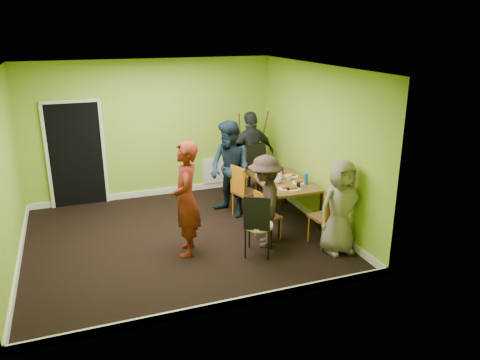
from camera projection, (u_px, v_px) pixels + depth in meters
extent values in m
plane|color=black|center=(181.00, 238.00, 7.90)|extent=(5.00, 5.00, 0.00)
cube|color=#92C231|center=(152.00, 130.00, 9.45)|extent=(5.00, 0.04, 2.80)
cube|color=#92C231|center=(221.00, 207.00, 5.45)|extent=(5.00, 0.04, 2.80)
cube|color=#92C231|center=(4.00, 174.00, 6.63)|extent=(0.04, 4.50, 2.80)
cube|color=#92C231|center=(316.00, 145.00, 8.27)|extent=(0.04, 4.50, 2.80)
cube|color=white|center=(173.00, 68.00, 7.01)|extent=(5.00, 4.50, 0.04)
cube|color=black|center=(76.00, 155.00, 9.05)|extent=(1.00, 0.05, 2.04)
cube|color=white|center=(215.00, 171.00, 10.17)|extent=(0.50, 0.04, 0.55)
cylinder|color=black|center=(280.00, 217.00, 7.82)|extent=(0.04, 0.04, 0.71)
cylinder|color=black|center=(321.00, 211.00, 8.07)|extent=(0.04, 0.04, 0.71)
cylinder|color=black|center=(249.00, 191.00, 9.04)|extent=(0.04, 0.04, 0.71)
cylinder|color=black|center=(286.00, 187.00, 9.30)|extent=(0.04, 0.04, 0.71)
cube|color=brown|center=(284.00, 181.00, 8.44)|extent=(0.90, 1.50, 0.04)
cylinder|color=orange|center=(233.00, 203.00, 8.78)|extent=(0.03, 0.03, 0.46)
cylinder|color=orange|center=(245.00, 209.00, 8.53)|extent=(0.03, 0.03, 0.46)
cylinder|color=orange|center=(247.00, 199.00, 8.99)|extent=(0.03, 0.03, 0.46)
cylinder|color=orange|center=(259.00, 204.00, 8.73)|extent=(0.03, 0.03, 0.46)
cube|color=brown|center=(246.00, 192.00, 8.69)|extent=(0.52, 0.52, 0.04)
cube|color=orange|center=(238.00, 180.00, 8.48)|extent=(0.15, 0.38, 0.51)
cylinder|color=orange|center=(255.00, 227.00, 7.84)|extent=(0.02, 0.02, 0.40)
cylinder|color=orange|center=(267.00, 233.00, 7.61)|extent=(0.02, 0.02, 0.40)
cylinder|color=orange|center=(269.00, 223.00, 8.00)|extent=(0.02, 0.02, 0.40)
cylinder|color=orange|center=(281.00, 228.00, 7.77)|extent=(0.02, 0.02, 0.40)
cube|color=brown|center=(268.00, 217.00, 7.74)|extent=(0.43, 0.43, 0.04)
cube|color=orange|center=(260.00, 206.00, 7.57)|extent=(0.12, 0.33, 0.44)
cylinder|color=orange|center=(263.00, 186.00, 9.66)|extent=(0.03, 0.03, 0.50)
cylinder|color=orange|center=(247.00, 189.00, 9.49)|extent=(0.03, 0.03, 0.50)
cylinder|color=orange|center=(273.00, 191.00, 9.33)|extent=(0.03, 0.03, 0.50)
cylinder|color=orange|center=(256.00, 194.00, 9.17)|extent=(0.03, 0.03, 0.50)
cube|color=brown|center=(260.00, 178.00, 9.33)|extent=(0.50, 0.50, 0.04)
cube|color=orange|center=(255.00, 161.00, 9.42)|extent=(0.43, 0.08, 0.56)
cylinder|color=orange|center=(322.00, 236.00, 7.41)|extent=(0.03, 0.03, 0.46)
cylinder|color=orange|center=(339.00, 232.00, 7.57)|extent=(0.03, 0.03, 0.46)
cylinder|color=orange|center=(309.00, 229.00, 7.69)|extent=(0.03, 0.03, 0.46)
cylinder|color=orange|center=(325.00, 224.00, 7.86)|extent=(0.03, 0.03, 0.46)
cube|color=brown|center=(324.00, 217.00, 7.56)|extent=(0.48, 0.48, 0.04)
cube|color=orange|center=(334.00, 205.00, 7.31)|extent=(0.39, 0.10, 0.51)
cylinder|color=black|center=(245.00, 244.00, 7.14)|extent=(0.03, 0.03, 0.47)
cylinder|color=black|center=(268.00, 246.00, 7.08)|extent=(0.03, 0.03, 0.47)
cylinder|color=black|center=(249.00, 234.00, 7.47)|extent=(0.03, 0.03, 0.47)
cylinder|color=black|center=(271.00, 236.00, 7.41)|extent=(0.03, 0.03, 0.47)
cylinder|color=white|center=(259.00, 225.00, 7.20)|extent=(0.44, 0.44, 0.05)
cube|color=black|center=(257.00, 214.00, 6.93)|extent=(0.36, 0.23, 0.52)
cylinder|color=brown|center=(241.00, 151.00, 9.95)|extent=(0.25, 0.40, 1.72)
cylinder|color=brown|center=(260.00, 150.00, 10.10)|extent=(0.25, 0.40, 1.72)
cylinder|color=brown|center=(255.00, 153.00, 9.80)|extent=(0.04, 0.39, 1.68)
cube|color=brown|center=(251.00, 153.00, 9.99)|extent=(0.46, 0.04, 0.04)
cylinder|color=white|center=(261.00, 176.00, 8.67)|extent=(0.22, 0.22, 0.01)
cylinder|color=white|center=(285.00, 188.00, 7.99)|extent=(0.24, 0.24, 0.01)
cylinder|color=white|center=(269.00, 172.00, 8.87)|extent=(0.24, 0.24, 0.01)
cylinder|color=white|center=(293.00, 189.00, 7.97)|extent=(0.25, 0.25, 0.01)
cylinder|color=white|center=(292.00, 176.00, 8.65)|extent=(0.25, 0.25, 0.01)
cylinder|color=white|center=(299.00, 183.00, 8.29)|extent=(0.24, 0.24, 0.01)
cylinder|color=white|center=(280.00, 174.00, 8.44)|extent=(0.07, 0.07, 0.20)
cylinder|color=#164DAB|center=(306.00, 179.00, 8.21)|extent=(0.07, 0.07, 0.19)
cylinder|color=orange|center=(276.00, 176.00, 8.51)|extent=(0.04, 0.04, 0.09)
cylinder|color=black|center=(273.00, 175.00, 8.56)|extent=(0.06, 0.06, 0.09)
cylinder|color=black|center=(282.00, 171.00, 8.81)|extent=(0.07, 0.07, 0.09)
cylinder|color=black|center=(298.00, 185.00, 8.04)|extent=(0.07, 0.07, 0.10)
imported|color=white|center=(278.00, 180.00, 8.27)|extent=(0.13, 0.13, 0.11)
imported|color=white|center=(289.00, 177.00, 8.46)|extent=(0.10, 0.10, 0.10)
imported|color=maroon|center=(186.00, 199.00, 7.10)|extent=(0.59, 0.75, 1.80)
imported|color=#132130|center=(230.00, 169.00, 8.59)|extent=(0.98, 1.07, 1.78)
imported|color=#302220|center=(265.00, 201.00, 7.43)|extent=(0.88, 1.11, 1.50)
imported|color=black|center=(251.00, 155.00, 9.57)|extent=(1.09, 0.59, 1.78)
imported|color=gray|center=(341.00, 207.00, 7.20)|extent=(0.75, 0.51, 1.50)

